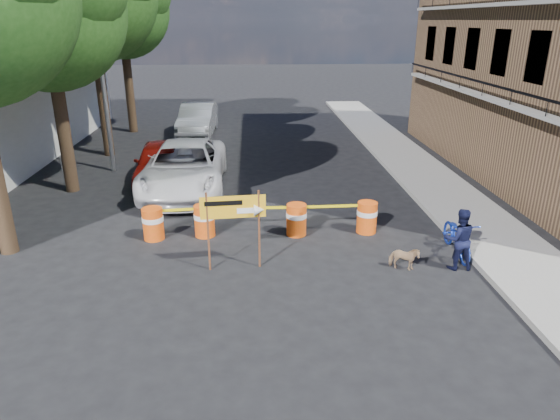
{
  "coord_description": "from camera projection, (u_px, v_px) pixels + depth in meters",
  "views": [
    {
      "loc": [
        -0.41,
        -10.2,
        5.69
      ],
      "look_at": [
        0.25,
        1.25,
        1.3
      ],
      "focal_mm": 32.0,
      "sensor_mm": 36.0,
      "label": 1
    }
  ],
  "objects": [
    {
      "name": "barrel_mid_left",
      "position": [
        204.0,
        220.0,
        13.86
      ],
      "size": [
        0.58,
        0.58,
        0.9
      ],
      "color": "#E1560D",
      "rests_on": "ground"
    },
    {
      "name": "ground",
      "position": [
        273.0,
        282.0,
        11.57
      ],
      "size": [
        120.0,
        120.0,
        0.0
      ],
      "primitive_type": "plane",
      "color": "black",
      "rests_on": "ground"
    },
    {
      "name": "streetlamp",
      "position": [
        102.0,
        57.0,
        18.54
      ],
      "size": [
        1.25,
        0.18,
        8.0
      ],
      "color": "gray",
      "rests_on": "ground"
    },
    {
      "name": "barrel_mid_right",
      "position": [
        296.0,
        219.0,
        13.94
      ],
      "size": [
        0.58,
        0.58,
        0.9
      ],
      "color": "#E1560D",
      "rests_on": "ground"
    },
    {
      "name": "sidewalk_east",
      "position": [
        442.0,
        191.0,
        17.47
      ],
      "size": [
        2.4,
        40.0,
        0.15
      ],
      "primitive_type": "cube",
      "color": "gray",
      "rests_on": "ground"
    },
    {
      "name": "dog",
      "position": [
        404.0,
        258.0,
        12.02
      ],
      "size": [
        0.79,
        0.55,
        0.61
      ],
      "primitive_type": "imported",
      "rotation": [
        0.0,
        0.0,
        1.22
      ],
      "color": "tan",
      "rests_on": "ground"
    },
    {
      "name": "pedestrian",
      "position": [
        459.0,
        239.0,
        11.93
      ],
      "size": [
        0.78,
        0.62,
        1.54
      ],
      "primitive_type": "imported",
      "rotation": [
        0.0,
        0.0,
        3.1
      ],
      "color": "black",
      "rests_on": "ground"
    },
    {
      "name": "barrel_far_left",
      "position": [
        153.0,
        223.0,
        13.66
      ],
      "size": [
        0.58,
        0.58,
        0.9
      ],
      "color": "#E1560D",
      "rests_on": "ground"
    },
    {
      "name": "tree_mid_a",
      "position": [
        47.0,
        9.0,
        15.59
      ],
      "size": [
        5.25,
        5.0,
        8.68
      ],
      "color": "#332316",
      "rests_on": "ground"
    },
    {
      "name": "sedan_red",
      "position": [
        160.0,
        162.0,
        18.58
      ],
      "size": [
        1.99,
        4.36,
        1.45
      ],
      "primitive_type": "imported",
      "rotation": [
        0.0,
        0.0,
        0.07
      ],
      "color": "maroon",
      "rests_on": "ground"
    },
    {
      "name": "barrel_far_right",
      "position": [
        367.0,
        217.0,
        14.1
      ],
      "size": [
        0.58,
        0.58,
        0.9
      ],
      "color": "#E1560D",
      "rests_on": "ground"
    },
    {
      "name": "detour_sign",
      "position": [
        242.0,
        212.0,
        11.7
      ],
      "size": [
        1.54,
        0.3,
        1.98
      ],
      "rotation": [
        0.0,
        0.0,
        0.08
      ],
      "color": "#592D19",
      "rests_on": "ground"
    },
    {
      "name": "tree_far",
      "position": [
        122.0,
        8.0,
        24.84
      ],
      "size": [
        5.04,
        4.8,
        8.84
      ],
      "color": "#332316",
      "rests_on": "ground"
    },
    {
      "name": "suv_white",
      "position": [
        184.0,
        167.0,
        17.51
      ],
      "size": [
        2.86,
        6.04,
        1.67
      ],
      "primitive_type": "imported",
      "rotation": [
        0.0,
        0.0,
        0.02
      ],
      "color": "white",
      "rests_on": "ground"
    },
    {
      "name": "bicycle",
      "position": [
        460.0,
        220.0,
        12.6
      ],
      "size": [
        0.7,
        1.02,
        1.89
      ],
      "primitive_type": "imported",
      "rotation": [
        0.0,
        0.0,
        -0.05
      ],
      "color": "#1530AF",
      "rests_on": "ground"
    },
    {
      "name": "sedan_silver",
      "position": [
        198.0,
        119.0,
        26.12
      ],
      "size": [
        1.83,
        4.86,
        1.58
      ],
      "primitive_type": "imported",
      "rotation": [
        0.0,
        0.0,
        -0.03
      ],
      "color": "#AFB1B6",
      "rests_on": "ground"
    }
  ]
}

